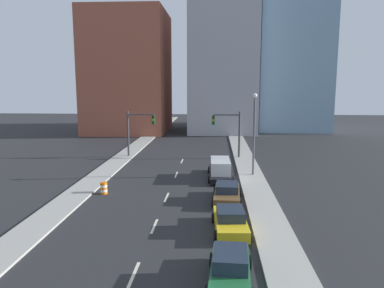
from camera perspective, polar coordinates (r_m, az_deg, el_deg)
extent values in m
cube|color=#9E9B93|center=(54.78, -8.10, -0.07)|extent=(2.38, 88.89, 0.14)
cube|color=#9E9B93|center=(53.79, 7.21, -0.23)|extent=(2.38, 88.89, 0.14)
cube|color=beige|center=(18.68, -8.86, -19.03)|extent=(0.16, 2.40, 0.01)
cube|color=beige|center=(24.03, -5.76, -12.34)|extent=(0.16, 2.40, 0.01)
cube|color=beige|center=(29.66, -3.89, -8.09)|extent=(0.16, 2.40, 0.01)
cube|color=beige|center=(36.73, -2.42, -4.68)|extent=(0.16, 2.40, 0.01)
cube|color=beige|center=(43.03, -1.53, -2.61)|extent=(0.16, 2.40, 0.01)
cube|color=#9E513D|center=(70.60, -9.62, 10.67)|extent=(14.00, 16.00, 21.56)
cube|color=#A8A8AD|center=(72.94, 4.64, 12.79)|extent=(12.00, 20.00, 26.84)
cube|color=#7A9EB7|center=(78.50, 14.51, 14.50)|extent=(13.00, 20.00, 32.92)
cylinder|color=#38383D|center=(45.76, -9.71, 1.50)|extent=(0.24, 0.24, 5.56)
cylinder|color=#38383D|center=(45.18, -7.87, 4.48)|extent=(3.09, 0.16, 0.16)
cube|color=#194C1E|center=(44.96, -5.92, 3.69)|extent=(0.34, 0.32, 1.10)
cylinder|color=#4C0C0C|center=(44.76, -5.96, 4.11)|extent=(0.22, 0.04, 0.22)
cylinder|color=yellow|center=(44.79, -5.95, 3.67)|extent=(0.22, 0.04, 0.22)
cylinder|color=#0C3F14|center=(44.83, -5.95, 3.24)|extent=(0.22, 0.04, 0.22)
cylinder|color=#38383D|center=(44.66, 7.23, 1.37)|extent=(0.24, 0.24, 5.56)
cylinder|color=#38383D|center=(44.33, 5.29, 4.44)|extent=(3.09, 0.16, 0.16)
cube|color=#194C1E|center=(44.36, 3.27, 3.65)|extent=(0.34, 0.32, 1.10)
cylinder|color=#4C0C0C|center=(44.16, 3.28, 4.07)|extent=(0.22, 0.04, 0.22)
cylinder|color=yellow|center=(44.19, 3.27, 3.63)|extent=(0.22, 0.04, 0.22)
cylinder|color=#0C3F14|center=(44.23, 3.27, 3.19)|extent=(0.22, 0.04, 0.22)
cylinder|color=orange|center=(31.27, -13.28, -7.24)|extent=(0.56, 0.56, 0.19)
cylinder|color=white|center=(31.21, -13.29, -6.90)|extent=(0.56, 0.56, 0.19)
cylinder|color=orange|center=(31.16, -13.30, -6.56)|extent=(0.56, 0.56, 0.19)
cylinder|color=white|center=(31.11, -13.31, -6.23)|extent=(0.56, 0.56, 0.19)
cylinder|color=orange|center=(31.06, -13.33, -5.89)|extent=(0.56, 0.56, 0.19)
cylinder|color=#4C4C51|center=(35.99, 9.41, 0.97)|extent=(0.20, 0.20, 7.47)
sphere|color=white|center=(35.65, 9.57, 7.28)|extent=(0.44, 0.44, 0.44)
cube|color=#1E6033|center=(17.56, 5.82, -18.93)|extent=(1.97, 4.88, 0.70)
cube|color=#1E2838|center=(17.25, 5.86, -16.96)|extent=(1.62, 2.23, 0.65)
cylinder|color=black|center=(18.99, 3.09, -17.26)|extent=(0.26, 0.71, 0.70)
cylinder|color=black|center=(18.98, 8.69, -17.37)|extent=(0.26, 0.71, 0.70)
cube|color=gold|center=(23.14, 5.85, -11.91)|extent=(2.07, 4.69, 0.65)
cube|color=#1E2838|center=(22.93, 5.88, -10.47)|extent=(1.71, 2.15, 0.59)
cylinder|color=black|center=(24.47, 3.28, -11.15)|extent=(0.25, 0.62, 0.61)
cylinder|color=black|center=(24.64, 7.76, -11.08)|extent=(0.25, 0.62, 0.61)
cylinder|color=black|center=(21.83, 3.66, -13.75)|extent=(0.25, 0.62, 0.61)
cylinder|color=black|center=(22.01, 8.72, -13.63)|extent=(0.25, 0.62, 0.61)
cube|color=brown|center=(28.68, 5.36, -7.70)|extent=(2.10, 4.81, 0.60)
cube|color=#1E2838|center=(28.51, 5.38, -6.58)|extent=(1.75, 2.20, 0.57)
cylinder|color=black|center=(30.15, 3.55, -7.12)|extent=(0.25, 0.71, 0.70)
cylinder|color=black|center=(30.13, 7.26, -7.19)|extent=(0.25, 0.71, 0.70)
cylinder|color=black|center=(27.35, 3.26, -8.83)|extent=(0.25, 0.71, 0.70)
cylinder|color=black|center=(27.33, 7.36, -8.91)|extent=(0.25, 0.71, 0.70)
cube|color=black|center=(35.54, 4.31, -4.50)|extent=(2.12, 6.38, 0.45)
cube|color=silver|center=(35.04, 4.34, -3.33)|extent=(1.83, 3.96, 1.18)
cylinder|color=black|center=(37.44, 2.62, -3.91)|extent=(0.23, 0.66, 0.65)
cylinder|color=black|center=(37.51, 5.78, -3.92)|extent=(0.23, 0.66, 0.65)
cylinder|color=black|center=(33.63, 2.66, -5.42)|extent=(0.23, 0.66, 0.65)
cylinder|color=black|center=(33.71, 6.17, -5.43)|extent=(0.23, 0.66, 0.65)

